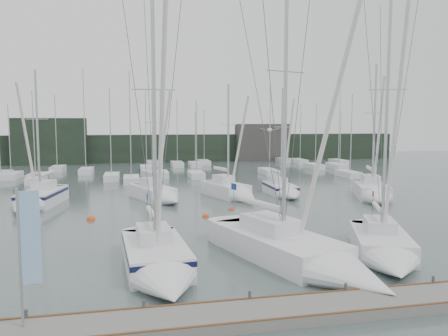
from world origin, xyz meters
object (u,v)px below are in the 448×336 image
Objects in this scene: sailboat_mid_b at (160,195)px; sailboat_mid_e at (374,194)px; sailboat_near_right at (386,252)px; sailboat_mid_a at (36,200)px; sailboat_mid_c at (234,192)px; sailboat_near_center at (309,258)px; buoy_c at (91,220)px; buoy_b at (231,210)px; dock_banner at (27,245)px; sailboat_near_left at (160,265)px; buoy_a at (206,217)px; sailboat_mid_d at (284,191)px.

sailboat_mid_b is 19.81m from sailboat_mid_e.
sailboat_mid_a is at bearing 159.50° from sailboat_near_right.
sailboat_mid_c is (6.96, -0.01, 0.04)m from sailboat_mid_b.
sailboat_near_center is at bearing -107.64° from sailboat_mid_e.
buoy_c is (-11.34, 13.75, -0.60)m from sailboat_near_center.
dock_banner is at bearing -120.04° from buoy_b.
buoy_a is at bearing 67.11° from sailboat_near_left.
sailboat_near_center reaches higher than sailboat_near_left.
sailboat_mid_c is at bearing 58.94° from dock_banner.
sailboat_near_left is at bearing -114.61° from buoy_b.
buoy_b is (6.81, 14.87, -0.60)m from sailboat_near_left.
sailboat_near_center is 3.56× the size of dock_banner.
sailboat_near_left is 7.11m from dock_banner.
sailboat_mid_b is 26.04× the size of buoy_b.
buoy_a is at bearing -137.55° from sailboat_mid_c.
sailboat_mid_c is at bearing 68.28° from sailboat_near_center.
sailboat_near_center is 21.32m from sailboat_mid_b.
sailboat_mid_b is (10.41, 0.99, -0.06)m from sailboat_mid_a.
sailboat_near_right is (4.40, 0.39, -0.06)m from sailboat_near_center.
dock_banner is (-12.78, -24.82, 2.53)m from sailboat_mid_c.
sailboat_mid_d is at bearing 39.34° from buoy_b.
sailboat_near_center is 25.42m from sailboat_mid_a.
dock_banner is at bearing -69.60° from sailboat_mid_a.
sailboat_mid_c is 5.10m from sailboat_mid_d.
sailboat_near_center is at bearing -105.48° from sailboat_mid_d.
buoy_b is at bearing -139.52° from sailboat_mid_d.
buoy_c is at bearing -151.66° from sailboat_mid_e.
sailboat_near_left is 0.98× the size of sailboat_near_right.
sailboat_mid_e is 33.11m from dock_banner.
sailboat_mid_b reaches higher than sailboat_mid_d.
sailboat_mid_d reaches higher than dock_banner.
buoy_a is 1.17× the size of buoy_b.
sailboat_near_right reaches higher than dock_banner.
sailboat_mid_d is (6.17, 20.67, -0.06)m from sailboat_near_center.
sailboat_mid_c is at bearing -21.55° from sailboat_mid_b.
sailboat_near_right reaches higher than sailboat_mid_b.
sailboat_near_center is 1.33× the size of sailboat_mid_a.
sailboat_mid_e is at bearing 36.16° from dock_banner.
sailboat_near_right is 24.00× the size of buoy_c.
sailboat_mid_e is (20.73, 16.40, 0.03)m from sailboat_near_left.
sailboat_mid_e is at bearing 4.48° from sailboat_mid_a.
sailboat_mid_c reaches higher than buoy_c.
sailboat_near_left reaches higher than buoy_b.
sailboat_near_right is at bearing -4.56° from sailboat_near_left.
dock_banner is at bearing -136.83° from sailboat_mid_c.
sailboat_near_center is (7.14, -0.48, -0.00)m from sailboat_near_left.
sailboat_near_right is 1.21× the size of sailboat_mid_a.
sailboat_mid_e is 25.14m from buoy_c.
sailboat_near_right is 27.84× the size of buoy_a.
sailboat_mid_a is 19.90× the size of buoy_c.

